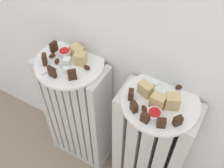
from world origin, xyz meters
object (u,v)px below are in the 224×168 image
Objects in this scene: radiator_left at (78,115)px; fork at (56,69)px; plate_right at (160,102)px; plate_left at (69,63)px; radiator_right at (149,150)px; jam_bowl_left at (65,53)px; jam_bowl_right at (154,114)px.

fork is at bearing -111.29° from radiator_left.
plate_left is at bearing 180.00° from plate_right.
fork is (-0.02, -0.05, 0.34)m from radiator_left.
radiator_left is 1.00× the size of radiator_right.
jam_bowl_left is 1.01× the size of jam_bowl_right.
jam_bowl_right is 0.38m from fork.
jam_bowl_right reaches higher than radiator_right.
jam_bowl_right is 0.52× the size of fork.
plate_right is at bearing 75.96° from radiator_right.
jam_bowl_right reaches higher than plate_right.
radiator_right is 0.48m from plate_left.
jam_bowl_left reaches higher than plate_right.
plate_left is 0.37m from jam_bowl_right.
plate_left is at bearing 180.00° from radiator_right.
plate_left is at bearing -32.28° from jam_bowl_left.
radiator_left is at bearing 180.00° from plate_right.
radiator_right is 0.35m from jam_bowl_right.
jam_bowl_left is at bearing 167.72° from jam_bowl_right.
jam_bowl_right reaches higher than radiator_left.
plate_left is at bearing 169.92° from jam_bowl_right.
radiator_right is 13.67× the size of jam_bowl_left.
fork is at bearing -111.29° from plate_left.
plate_left is 2.87× the size of fork.
radiator_left is at bearing 135.00° from plate_left.
plate_right is 2.87× the size of fork.
plate_right is at bearing 0.00° from plate_left.
fork is at bearing -172.04° from radiator_right.
plate_right is at bearing 94.76° from jam_bowl_right.
fork is (-0.02, -0.05, 0.01)m from plate_left.
fork is (-0.38, 0.01, -0.01)m from jam_bowl_right.
radiator_right is at bearing 94.76° from jam_bowl_right.
plate_left is at bearing 68.71° from fork.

